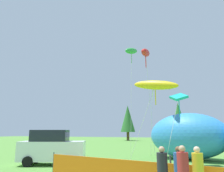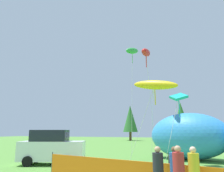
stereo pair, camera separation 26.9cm
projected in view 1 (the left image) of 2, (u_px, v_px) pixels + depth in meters
name	position (u px, v px, depth m)	size (l,w,h in m)	color
ground_plane	(114.00, 172.00, 11.28)	(120.00, 120.00, 0.00)	#548C38
parked_car	(52.00, 148.00, 13.80)	(4.31, 2.86, 2.13)	white
folding_chair	(174.00, 163.00, 10.68)	(0.62, 0.62, 0.90)	black
inflatable_cat	(202.00, 138.00, 15.72)	(8.65, 5.71, 3.41)	#338CD8
safety_fence	(126.00, 172.00, 8.61)	(7.95, 2.06, 1.04)	orange
spectator_in_red_shirt	(198.00, 170.00, 6.91)	(0.35, 0.35, 1.59)	#2D2D38
spectator_in_yellow_shirt	(162.00, 169.00, 7.06)	(0.34, 0.34, 1.58)	#2D2D38
spectator_in_white_shirt	(183.00, 170.00, 6.76)	(0.35, 0.35, 1.63)	#2D2D38
spectator_in_grey_shirt	(179.00, 169.00, 7.15)	(0.34, 0.34, 1.57)	#2D2D38
kite_yellow_hero	(155.00, 85.00, 14.20)	(3.58, 1.66, 5.57)	silver
kite_white_ghost	(152.00, 86.00, 19.53)	(2.83, 1.93, 6.61)	silver
kite_teal_diamond	(179.00, 98.00, 14.43)	(1.69, 1.18, 4.63)	silver
kite_green_fish	(131.00, 51.00, 21.98)	(1.30, 2.27, 10.61)	silver
kite_red_lizard	(146.00, 53.00, 18.68)	(0.77, 3.46, 9.28)	silver
horizon_tree_east	(178.00, 117.00, 41.84)	(3.13, 3.13, 7.47)	brown
horizon_tree_mid	(128.00, 119.00, 48.13)	(3.20, 3.20, 7.64)	brown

